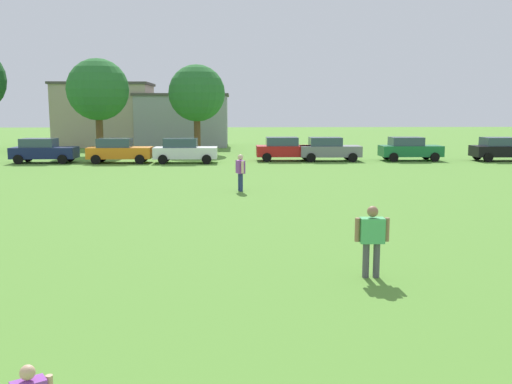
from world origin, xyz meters
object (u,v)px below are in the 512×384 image
(parked_car_white_2, at_px, (184,150))
(tree_far_right, at_px, (197,93))
(parked_car_gray_4, at_px, (329,149))
(adult_bystander, at_px, (372,235))
(parked_car_green_5, at_px, (409,149))
(parked_car_red_3, at_px, (285,149))
(parked_car_black_6, at_px, (502,149))
(bystander_near_trees, at_px, (240,169))
(tree_center, at_px, (98,90))
(parked_car_orange_1, at_px, (119,150))
(parked_car_navy_0, at_px, (43,150))

(parked_car_white_2, relative_size, tree_far_right, 0.59)
(parked_car_gray_4, height_order, tree_far_right, tree_far_right)
(adult_bystander, relative_size, parked_car_green_5, 0.37)
(parked_car_red_3, distance_m, parked_car_black_6, 15.40)
(bystander_near_trees, bearing_deg, parked_car_white_2, 179.87)
(tree_center, bearing_deg, parked_car_red_3, -22.33)
(bystander_near_trees, relative_size, parked_car_red_3, 0.39)
(parked_car_orange_1, bearing_deg, tree_center, 112.34)
(parked_car_green_5, height_order, tree_far_right, tree_far_right)
(parked_car_green_5, relative_size, parked_car_black_6, 1.00)
(parked_car_green_5, bearing_deg, parked_car_gray_4, -179.76)
(parked_car_navy_0, bearing_deg, parked_car_orange_1, -2.47)
(adult_bystander, xyz_separation_m, parked_car_navy_0, (-16.09, 27.14, -0.09))
(adult_bystander, bearing_deg, parked_car_gray_4, 83.12)
(parked_car_red_3, bearing_deg, tree_center, 157.67)
(parked_car_red_3, distance_m, tree_far_right, 10.86)
(bystander_near_trees, bearing_deg, parked_car_black_6, 111.45)
(tree_far_right, bearing_deg, parked_car_white_2, -92.16)
(parked_car_orange_1, xyz_separation_m, tree_center, (-2.93, 7.13, 4.31))
(parked_car_navy_0, bearing_deg, parked_car_white_2, -2.41)
(parked_car_navy_0, height_order, parked_car_gray_4, same)
(parked_car_white_2, relative_size, parked_car_gray_4, 1.00)
(parked_car_white_2, distance_m, parked_car_gray_4, 10.18)
(tree_far_right, bearing_deg, parked_car_black_6, -20.43)
(parked_car_white_2, height_order, tree_far_right, tree_far_right)
(parked_car_orange_1, height_order, tree_far_right, tree_far_right)
(adult_bystander, bearing_deg, parked_car_white_2, 104.22)
(parked_car_navy_0, bearing_deg, parked_car_black_6, 0.33)
(parked_car_green_5, bearing_deg, parked_car_navy_0, -178.51)
(adult_bystander, bearing_deg, tree_far_right, 100.43)
(parked_car_white_2, height_order, parked_car_gray_4, same)
(parked_car_gray_4, xyz_separation_m, tree_center, (-17.54, 6.26, 4.31))
(parked_car_white_2, bearing_deg, parked_car_gray_4, 5.91)
(parked_car_black_6, relative_size, tree_center, 0.56)
(parked_car_navy_0, distance_m, parked_car_black_6, 32.14)
(bystander_near_trees, height_order, parked_car_red_3, parked_car_red_3)
(parked_car_orange_1, relative_size, parked_car_gray_4, 1.00)
(parked_car_orange_1, xyz_separation_m, parked_car_white_2, (4.49, -0.18, 0.00))
(parked_car_black_6, distance_m, tree_far_right, 23.95)
(parked_car_white_2, xyz_separation_m, tree_center, (-7.42, 7.31, 4.31))
(parked_car_red_3, xyz_separation_m, parked_car_black_6, (15.39, -0.77, 0.00))
(parked_car_orange_1, height_order, parked_car_red_3, same)
(parked_car_orange_1, bearing_deg, parked_car_green_5, 2.49)
(adult_bystander, xyz_separation_m, parked_car_black_6, (16.05, 27.32, -0.09))
(parked_car_gray_4, relative_size, parked_car_green_5, 1.00)
(bystander_near_trees, distance_m, parked_car_red_3, 15.22)
(parked_car_red_3, relative_size, parked_car_gray_4, 1.00)
(parked_car_gray_4, distance_m, tree_center, 19.12)
(adult_bystander, height_order, parked_car_black_6, parked_car_black_6)
(parked_car_navy_0, xyz_separation_m, parked_car_black_6, (32.14, 0.19, 0.00))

